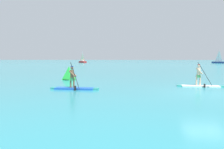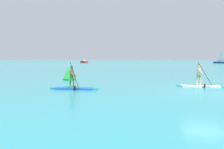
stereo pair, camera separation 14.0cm
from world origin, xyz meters
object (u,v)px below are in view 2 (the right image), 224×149
object	(u,v)px
sailboat_left_horizon	(84,61)
sailboat_right_horizon	(220,61)
race_marker_buoy	(69,74)
paddleboarder_mid_center	(200,82)
paddleboarder_near_left	(74,85)

from	to	relation	value
sailboat_left_horizon	sailboat_right_horizon	distance (m)	58.67
race_marker_buoy	sailboat_left_horizon	xyz separation A→B (m)	(-16.23, 72.83, 0.06)
paddleboarder_mid_center	sailboat_left_horizon	world-z (taller)	sailboat_left_horizon
paddleboarder_mid_center	sailboat_right_horizon	size ratio (longest dim) A/B	0.59
paddleboarder_near_left	sailboat_right_horizon	xyz separation A→B (m)	(40.02, 75.85, 0.50)
paddleboarder_near_left	sailboat_left_horizon	size ratio (longest dim) A/B	0.65
race_marker_buoy	sailboat_right_horizon	bearing A→B (deg)	58.66
paddleboarder_mid_center	race_marker_buoy	xyz separation A→B (m)	(-11.59, 3.97, 0.23)
paddleboarder_mid_center	race_marker_buoy	world-z (taller)	paddleboarder_mid_center
paddleboarder_near_left	race_marker_buoy	bearing A→B (deg)	112.17
paddleboarder_near_left	paddleboarder_mid_center	bearing A→B (deg)	16.04
paddleboarder_near_left	sailboat_right_horizon	world-z (taller)	sailboat_right_horizon
sailboat_right_horizon	paddleboarder_near_left	bearing A→B (deg)	110.84
sailboat_left_horizon	paddleboarder_mid_center	bearing A→B (deg)	159.33
paddleboarder_near_left	sailboat_left_horizon	bearing A→B (deg)	105.11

